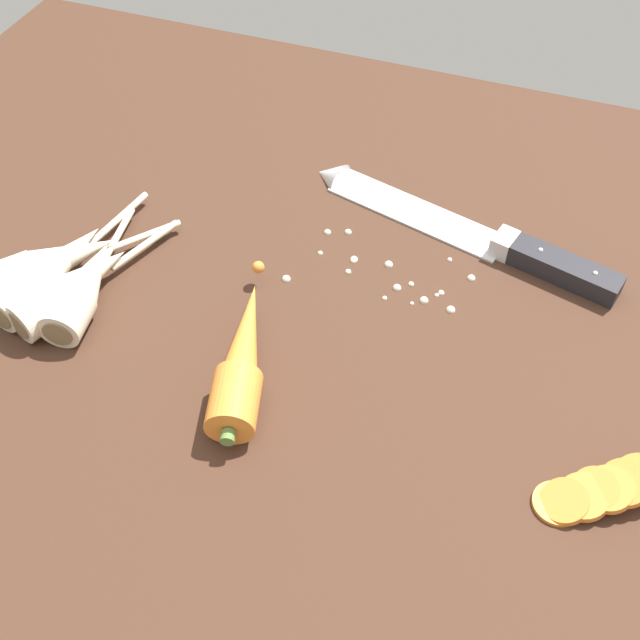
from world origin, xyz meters
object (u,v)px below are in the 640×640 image
object	(u,v)px
chefs_knife	(452,225)
whole_carrot	(242,358)
parsnip_mid_left	(51,270)
parsnip_mid_right	(53,263)
carrot_slice_stack	(597,491)
parsnip_front	(74,287)
parsnip_back	(84,287)

from	to	relation	value
chefs_knife	whole_carrot	distance (cm)	27.87
chefs_knife	whole_carrot	bearing A→B (deg)	-117.43
parsnip_mid_left	parsnip_mid_right	xyz separation A→B (cm)	(-0.41, 0.90, 0.00)
parsnip_mid_right	whole_carrot	bearing A→B (deg)	-11.77
whole_carrot	carrot_slice_stack	size ratio (longest dim) A/B	2.09
parsnip_front	parsnip_back	bearing A→B (deg)	21.39
whole_carrot	parsnip_front	world-z (taller)	whole_carrot
parsnip_front	parsnip_mid_right	xyz separation A→B (cm)	(-3.64, 2.10, -0.00)
parsnip_mid_left	parsnip_back	world-z (taller)	same
chefs_knife	whole_carrot	size ratio (longest dim) A/B	1.75
whole_carrot	parsnip_back	size ratio (longest dim) A/B	1.07
parsnip_front	carrot_slice_stack	world-z (taller)	parsnip_front
parsnip_front	parsnip_mid_left	world-z (taller)	same
parsnip_back	carrot_slice_stack	distance (cm)	48.27
carrot_slice_stack	parsnip_back	bearing A→B (deg)	174.39
chefs_knife	parsnip_back	size ratio (longest dim) A/B	1.87
chefs_knife	carrot_slice_stack	size ratio (longest dim) A/B	3.66
chefs_knife	parsnip_front	size ratio (longest dim) A/B	1.82
chefs_knife	parsnip_mid_right	world-z (taller)	parsnip_mid_right
chefs_knife	parsnip_mid_left	bearing A→B (deg)	-148.55
parsnip_mid_right	carrot_slice_stack	xyz separation A→B (cm)	(52.54, -6.48, -0.89)
whole_carrot	parsnip_mid_right	world-z (taller)	whole_carrot
parsnip_mid_left	carrot_slice_stack	distance (cm)	52.44
whole_carrot	parsnip_mid_right	distance (cm)	22.45
parsnip_mid_right	carrot_slice_stack	bearing A→B (deg)	-7.03
parsnip_mid_right	chefs_knife	bearing A→B (deg)	30.05
parsnip_front	parsnip_back	size ratio (longest dim) A/B	1.03
parsnip_mid_right	carrot_slice_stack	world-z (taller)	parsnip_mid_right
parsnip_mid_right	parsnip_back	world-z (taller)	same
chefs_knife	carrot_slice_stack	distance (cm)	31.98
whole_carrot	chefs_knife	bearing A→B (deg)	62.57
parsnip_mid_left	parsnip_back	distance (cm)	4.19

